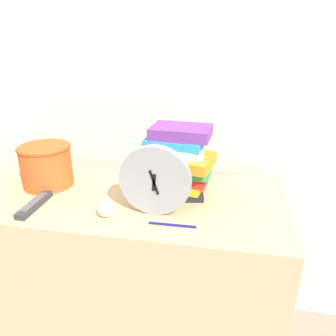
% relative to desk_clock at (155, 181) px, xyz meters
% --- Properties ---
extents(wall_back, '(6.00, 0.04, 2.40)m').
position_rel_desk_clock_xyz_m(wall_back, '(-0.17, 0.45, 0.33)').
color(wall_back, silver).
rests_on(wall_back, ground_plane).
extents(desk, '(1.25, 0.54, 0.75)m').
position_rel_desk_clock_xyz_m(desk, '(-0.17, 0.10, -0.49)').
color(desk, tan).
rests_on(desk, ground_plane).
extents(desk_clock, '(0.24, 0.03, 0.24)m').
position_rel_desk_clock_xyz_m(desk_clock, '(0.00, 0.00, 0.00)').
color(desk_clock, '#99999E').
rests_on(desk_clock, desk).
extents(book_stack, '(0.27, 0.22, 0.26)m').
position_rel_desk_clock_xyz_m(book_stack, '(0.06, 0.18, 0.01)').
color(book_stack, '#232328').
rests_on(book_stack, desk).
extents(basket, '(0.21, 0.21, 0.17)m').
position_rel_desk_clock_xyz_m(basket, '(-0.48, 0.14, -0.03)').
color(basket, '#E05623').
rests_on(basket, desk).
extents(tv_remote, '(0.04, 0.19, 0.02)m').
position_rel_desk_clock_xyz_m(tv_remote, '(-0.43, -0.04, -0.11)').
color(tv_remote, '#333338').
rests_on(tv_remote, desk).
extents(crumpled_paper_ball, '(0.05, 0.05, 0.05)m').
position_rel_desk_clock_xyz_m(crumpled_paper_ball, '(-0.16, -0.05, -0.09)').
color(crumpled_paper_ball, white).
rests_on(crumpled_paper_ball, desk).
extents(pen, '(0.15, 0.01, 0.01)m').
position_rel_desk_clock_xyz_m(pen, '(0.07, -0.07, -0.12)').
color(pen, navy).
rests_on(pen, desk).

